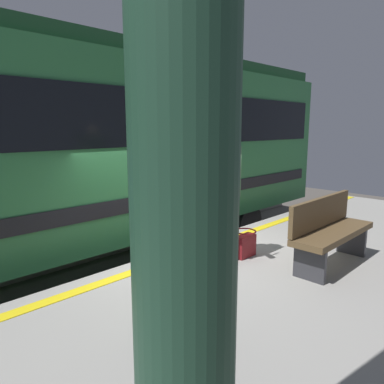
% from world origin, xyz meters
% --- Properties ---
extents(ground_plane, '(24.60, 24.60, 0.00)m').
position_xyz_m(ground_plane, '(0.00, 0.00, 0.00)').
color(ground_plane, '#4C4742').
extents(platform, '(12.17, 3.73, 1.04)m').
position_xyz_m(platform, '(0.00, 1.87, 0.52)').
color(platform, gray).
rests_on(platform, ground).
extents(safety_line, '(11.93, 0.16, 0.01)m').
position_xyz_m(safety_line, '(0.00, 0.30, 1.04)').
color(safety_line, yellow).
rests_on(safety_line, platform).
extents(track_rail_near, '(15.82, 0.08, 0.16)m').
position_xyz_m(track_rail_near, '(0.00, -1.48, 0.08)').
color(track_rail_near, slate).
rests_on(track_rail_near, ground).
extents(track_rail_far, '(15.82, 0.08, 0.16)m').
position_xyz_m(track_rail_far, '(0.00, -2.92, 0.08)').
color(track_rail_far, slate).
rests_on(track_rail_far, ground).
extents(train_carriage, '(12.39, 2.88, 4.06)m').
position_xyz_m(train_carriage, '(0.67, -2.19, 2.57)').
color(train_carriage, '#2D723F').
rests_on(train_carriage, ground).
extents(passenger, '(0.57, 0.55, 1.83)m').
position_xyz_m(passenger, '(-0.04, 0.87, 2.12)').
color(passenger, '#383347').
rests_on(passenger, platform).
extents(handbag, '(0.34, 0.31, 0.38)m').
position_xyz_m(handbag, '(-0.42, 0.96, 1.22)').
color(handbag, maroon).
rests_on(handbag, platform).
extents(station_column, '(0.39, 0.39, 4.04)m').
position_xyz_m(station_column, '(2.70, 2.96, 3.06)').
color(station_column, '#1E3F2D').
rests_on(station_column, platform).
extents(bench, '(1.59, 0.44, 0.90)m').
position_xyz_m(bench, '(-0.95, 1.93, 1.53)').
color(bench, brown).
rests_on(bench, platform).
extents(trash_bin, '(0.46, 0.46, 0.72)m').
position_xyz_m(trash_bin, '(1.34, 1.50, 1.40)').
color(trash_bin, '#2D4C38').
rests_on(trash_bin, platform).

